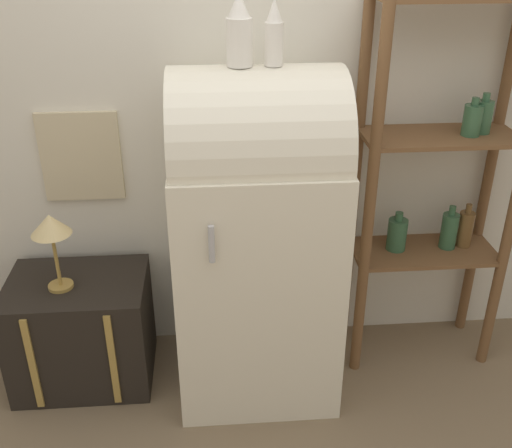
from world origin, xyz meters
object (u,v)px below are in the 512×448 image
suitcase_trunk (82,330)px  vase_left (239,32)px  desk_lamp (51,230)px  refrigerator (256,233)px  vase_center (274,35)px

suitcase_trunk → vase_left: size_ratio=2.34×
vase_left → desk_lamp: bearing=178.5°
suitcase_trunk → desk_lamp: size_ratio=1.74×
refrigerator → vase_center: vase_center is taller
refrigerator → vase_left: bearing=179.0°
refrigerator → vase_left: size_ratio=5.59×
suitcase_trunk → vase_left: bearing=-4.4°
desk_lamp → vase_left: bearing=-1.5°
refrigerator → suitcase_trunk: refrigerator is taller
refrigerator → desk_lamp: bearing=178.5°
vase_left → desk_lamp: (-0.81, 0.02, -0.80)m
suitcase_trunk → refrigerator: bearing=-4.2°
vase_left → suitcase_trunk: bearing=175.6°
desk_lamp → vase_center: bearing=-1.4°
vase_center → desk_lamp: bearing=178.6°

